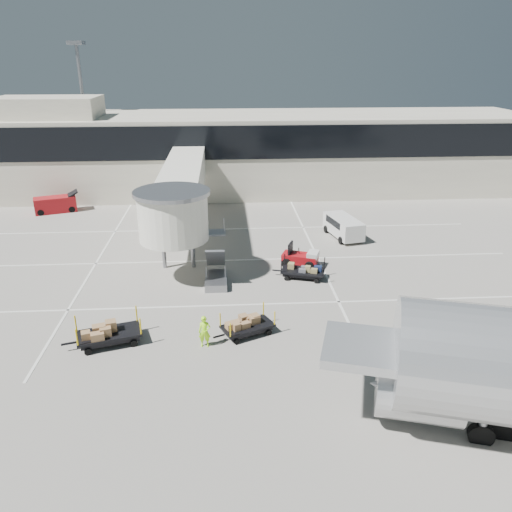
% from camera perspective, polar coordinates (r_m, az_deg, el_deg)
% --- Properties ---
extents(ground, '(140.00, 140.00, 0.00)m').
position_cam_1_polar(ground, '(28.07, -1.79, -7.51)').
color(ground, gray).
rests_on(ground, ground).
extents(lane_markings, '(40.00, 30.00, 0.02)m').
position_cam_1_polar(lane_markings, '(36.47, -3.37, -0.29)').
color(lane_markings, silver).
rests_on(lane_markings, ground).
extents(terminal, '(64.00, 12.11, 15.20)m').
position_cam_1_polar(terminal, '(55.22, -3.37, 11.84)').
color(terminal, beige).
rests_on(terminal, ground).
extents(jet_bridge, '(5.70, 20.40, 6.03)m').
position_cam_1_polar(jet_bridge, '(38.04, -8.58, 7.24)').
color(jet_bridge, silver).
rests_on(jet_bridge, ground).
extents(baggage_tug, '(2.75, 2.32, 1.63)m').
position_cam_1_polar(baggage_tug, '(35.12, 5.16, -0.22)').
color(baggage_tug, maroon).
rests_on(baggage_tug, ground).
extents(suitcase_cart, '(3.53, 2.14, 1.36)m').
position_cam_1_polar(suitcase_cart, '(33.25, 5.18, -1.75)').
color(suitcase_cart, black).
rests_on(suitcase_cart, ground).
extents(box_cart_near, '(3.34, 2.37, 1.31)m').
position_cam_1_polar(box_cart_near, '(26.62, -1.20, -7.96)').
color(box_cart_near, black).
rests_on(box_cart_near, ground).
extents(box_cart_far, '(4.01, 2.44, 1.54)m').
position_cam_1_polar(box_cart_far, '(26.85, -16.22, -8.54)').
color(box_cart_far, black).
rests_on(box_cart_far, ground).
extents(ground_worker, '(0.63, 0.43, 1.69)m').
position_cam_1_polar(ground_worker, '(25.59, -5.90, -8.59)').
color(ground_worker, '#9EF019').
rests_on(ground_worker, ground).
extents(minivan, '(2.64, 4.58, 1.63)m').
position_cam_1_polar(minivan, '(41.15, 9.89, 3.48)').
color(minivan, silver).
rests_on(minivan, ground).
extents(belt_loader, '(4.23, 2.68, 1.91)m').
position_cam_1_polar(belt_loader, '(50.85, -21.91, 5.48)').
color(belt_loader, maroon).
rests_on(belt_loader, ground).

